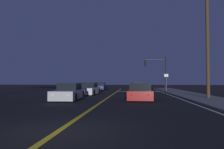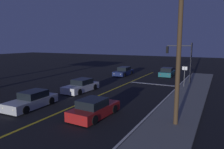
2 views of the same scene
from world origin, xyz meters
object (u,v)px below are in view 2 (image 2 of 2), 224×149
Objects in this scene: car_side_waiting_silver at (32,100)px; car_far_approaching_white at (81,86)px; utility_pole_right at (180,31)px; street_sign_corner at (184,73)px; car_following_oncoming_teal at (167,72)px; traffic_signal_near_right at (181,57)px; car_parked_curb_red at (94,109)px; car_distant_tail_navy at (124,72)px.

car_far_approaching_white is at bearing -93.71° from car_side_waiting_silver.
utility_pole_right is 4.47× the size of street_sign_corner.
car_side_waiting_silver is 1.78× the size of street_sign_corner.
car_following_oncoming_teal is 0.83× the size of traffic_signal_near_right.
car_following_oncoming_teal is 21.08m from car_parked_curb_red.
car_distant_tail_navy is 21.86m from utility_pole_right.
car_following_oncoming_teal is at bearing -159.96° from car_distant_tail_navy.
car_parked_curb_red is 1.69× the size of street_sign_corner.
car_side_waiting_silver is 1.05× the size of car_parked_curb_red.
car_distant_tail_navy is 1.10× the size of car_parked_curb_red.
traffic_signal_near_right is at bearing 163.27° from car_distant_tail_navy.
car_side_waiting_silver is at bearing -172.73° from utility_pole_right.
traffic_signal_near_right reaches higher than car_following_oncoming_teal.
utility_pole_right reaches higher than traffic_signal_near_right.
car_side_waiting_silver is at bearing -172.15° from car_parked_curb_red.
car_following_oncoming_teal is 21.49m from utility_pole_right.
traffic_signal_near_right reaches higher than car_side_waiting_silver.
car_following_oncoming_teal and car_parked_curb_red have the same top height.
car_side_waiting_silver is 16.86m from street_sign_corner.
street_sign_corner is at bearing 96.54° from utility_pole_right.
car_parked_curb_red is at bearing 78.46° from traffic_signal_near_right.
car_side_waiting_silver is at bearing -125.77° from street_sign_corner.
car_following_oncoming_teal is (6.04, 21.58, 0.00)m from car_side_waiting_silver.
utility_pole_right reaches higher than car_distant_tail_navy.
car_distant_tail_navy is 12.55m from car_far_approaching_white.
car_distant_tail_navy is at bearing 110.94° from car_parked_curb_red.
utility_pole_right reaches higher than car_following_oncoming_teal.
car_far_approaching_white is 13.50m from traffic_signal_near_right.
car_distant_tail_navy is 0.41× the size of utility_pole_right.
car_side_waiting_silver and car_following_oncoming_teal have the same top height.
traffic_signal_near_right is (3.26, 15.94, 2.90)m from car_parked_curb_red.
street_sign_corner reaches higher than car_parked_curb_red.
street_sign_corner is (4.15, 13.14, 1.13)m from car_parked_curb_red.
car_parked_curb_red is 16.52m from traffic_signal_near_right.
car_distant_tail_navy is 1.04× the size of car_side_waiting_silver.
street_sign_corner is (10.26, -5.48, 1.13)m from car_distant_tail_navy.
car_far_approaching_white is (0.61, -12.54, 0.00)m from car_distant_tail_navy.
car_side_waiting_silver is 22.41m from car_following_oncoming_teal.
utility_pole_right is at bearing 122.60° from car_distant_tail_navy.
car_following_oncoming_teal is 8.87m from street_sign_corner.
street_sign_corner is (0.89, -2.80, -1.77)m from traffic_signal_near_right.
car_parked_curb_red is at bearing -92.73° from car_following_oncoming_teal.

